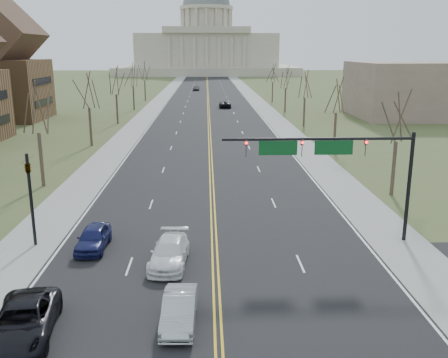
{
  "coord_description": "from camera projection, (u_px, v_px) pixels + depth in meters",
  "views": [
    {
      "loc": [
        -0.44,
        -16.87,
        12.16
      ],
      "look_at": [
        0.81,
        18.44,
        3.0
      ],
      "focal_mm": 40.0,
      "sensor_mm": 36.0,
      "label": 1
    }
  ],
  "objects": [
    {
      "name": "road",
      "position": [
        208.0,
        100.0,
        125.8
      ],
      "size": [
        20.0,
        380.0,
        0.01
      ],
      "primitive_type": "cube",
      "color": "black",
      "rests_on": "ground"
    },
    {
      "name": "cross_road",
      "position": [
        217.0,
        298.0,
        25.19
      ],
      "size": [
        120.0,
        14.0,
        0.01
      ],
      "primitive_type": "cube",
      "color": "black",
      "rests_on": "ground"
    },
    {
      "name": "sidewalk_left",
      "position": [
        160.0,
        100.0,
        125.38
      ],
      "size": [
        4.0,
        380.0,
        0.03
      ],
      "primitive_type": "cube",
      "color": "gray",
      "rests_on": "ground"
    },
    {
      "name": "sidewalk_right",
      "position": [
        255.0,
        99.0,
        126.2
      ],
      "size": [
        4.0,
        380.0,
        0.03
      ],
      "primitive_type": "cube",
      "color": "gray",
      "rests_on": "ground"
    },
    {
      "name": "center_line",
      "position": [
        208.0,
        100.0,
        125.79
      ],
      "size": [
        0.42,
        380.0,
        0.01
      ],
      "primitive_type": "cube",
      "color": "gold",
      "rests_on": "road"
    },
    {
      "name": "edge_line_left",
      "position": [
        169.0,
        100.0,
        125.46
      ],
      "size": [
        0.15,
        380.0,
        0.01
      ],
      "primitive_type": "cube",
      "color": "silver",
      "rests_on": "road"
    },
    {
      "name": "edge_line_right",
      "position": [
        247.0,
        99.0,
        126.13
      ],
      "size": [
        0.15,
        380.0,
        0.01
      ],
      "primitive_type": "cube",
      "color": "silver",
      "rests_on": "road"
    },
    {
      "name": "capitol",
      "position": [
        207.0,
        46.0,
        257.58
      ],
      "size": [
        90.0,
        60.0,
        50.0
      ],
      "color": "beige",
      "rests_on": "ground"
    },
    {
      "name": "signal_mast",
      "position": [
        332.0,
        155.0,
        31.25
      ],
      "size": [
        12.12,
        0.44,
        7.2
      ],
      "color": "black",
      "rests_on": "ground"
    },
    {
      "name": "signal_left",
      "position": [
        30.0,
        189.0,
        31.12
      ],
      "size": [
        0.32,
        0.36,
        6.0
      ],
      "color": "black",
      "rests_on": "ground"
    },
    {
      "name": "tree_r_0",
      "position": [
        398.0,
        119.0,
        41.49
      ],
      "size": [
        3.74,
        3.74,
        8.5
      ],
      "color": "#3D2F24",
      "rests_on": "ground"
    },
    {
      "name": "tree_l_0",
      "position": [
        37.0,
        111.0,
        44.2
      ],
      "size": [
        3.96,
        3.96,
        9.0
      ],
      "color": "#3D2F24",
      "rests_on": "ground"
    },
    {
      "name": "tree_r_1",
      "position": [
        337.0,
        97.0,
        60.84
      ],
      "size": [
        3.74,
        3.74,
        8.5
      ],
      "color": "#3D2F24",
      "rests_on": "ground"
    },
    {
      "name": "tree_l_1",
      "position": [
        88.0,
        92.0,
        63.55
      ],
      "size": [
        3.96,
        3.96,
        9.0
      ],
      "color": "#3D2F24",
      "rests_on": "ground"
    },
    {
      "name": "tree_r_2",
      "position": [
        305.0,
        86.0,
        80.18
      ],
      "size": [
        3.74,
        3.74,
        8.5
      ],
      "color": "#3D2F24",
      "rests_on": "ground"
    },
    {
      "name": "tree_l_2",
      "position": [
        116.0,
        82.0,
        82.9
      ],
      "size": [
        3.96,
        3.96,
        9.0
      ],
      "color": "#3D2F24",
      "rests_on": "ground"
    },
    {
      "name": "tree_r_3",
      "position": [
        286.0,
        79.0,
        99.53
      ],
      "size": [
        3.74,
        3.74,
        8.5
      ],
      "color": "#3D2F24",
      "rests_on": "ground"
    },
    {
      "name": "tree_l_3",
      "position": [
        133.0,
        76.0,
        102.24
      ],
      "size": [
        3.96,
        3.96,
        9.0
      ],
      "color": "#3D2F24",
      "rests_on": "ground"
    },
    {
      "name": "tree_r_4",
      "position": [
        273.0,
        74.0,
        118.88
      ],
      "size": [
        3.74,
        3.74,
        8.5
      ],
      "color": "#3D2F24",
      "rests_on": "ground"
    },
    {
      "name": "tree_l_4",
      "position": [
        144.0,
        72.0,
        121.59
      ],
      "size": [
        3.96,
        3.96,
        9.0
      ],
      "color": "#3D2F24",
      "rests_on": "ground"
    },
    {
      "name": "bldg_right_mass",
      "position": [
        423.0,
        90.0,
        93.02
      ],
      "size": [
        25.0,
        20.0,
        10.0
      ],
      "primitive_type": "cube",
      "color": "#746052",
      "rests_on": "ground"
    },
    {
      "name": "car_sb_inner_lead",
      "position": [
        179.0,
        310.0,
        22.68
      ],
      "size": [
        1.59,
        4.26,
        1.39
      ],
      "primitive_type": "imported",
      "rotation": [
        0.0,
        0.0,
        -0.03
      ],
      "color": "#A6AAAE",
      "rests_on": "road"
    },
    {
      "name": "car_sb_outer_lead",
      "position": [
        23.0,
        321.0,
        21.57
      ],
      "size": [
        3.17,
        5.78,
        1.54
      ],
      "primitive_type": "imported",
      "rotation": [
        0.0,
        0.0,
        0.12
      ],
      "color": "black",
      "rests_on": "road"
    },
    {
      "name": "car_sb_inner_second",
      "position": [
        170.0,
        252.0,
        28.98
      ],
      "size": [
        2.4,
        5.17,
        1.46
      ],
      "primitive_type": "imported",
      "rotation": [
        0.0,
        0.0,
        -0.07
      ],
      "color": "white",
      "rests_on": "road"
    },
    {
      "name": "car_sb_outer_second",
      "position": [
        93.0,
        238.0,
        31.26
      ],
      "size": [
        1.79,
        4.3,
        1.46
      ],
      "primitive_type": "imported",
      "rotation": [
        0.0,
        0.0,
        -0.02
      ],
      "color": "#171B50",
      "rests_on": "road"
    },
    {
      "name": "car_far_nb",
      "position": [
        225.0,
        104.0,
        108.22
      ],
      "size": [
        2.54,
        5.37,
        1.48
      ],
      "primitive_type": "imported",
      "rotation": [
        0.0,
        0.0,
        3.16
      ],
      "color": "black",
      "rests_on": "road"
    },
    {
      "name": "car_far_sb",
      "position": [
        196.0,
        88.0,
        153.66
      ],
      "size": [
        2.18,
        4.61,
        1.52
      ],
      "primitive_type": "imported",
      "rotation": [
        0.0,
        0.0,
        -0.09
      ],
      "color": "#494C51",
      "rests_on": "road"
    }
  ]
}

